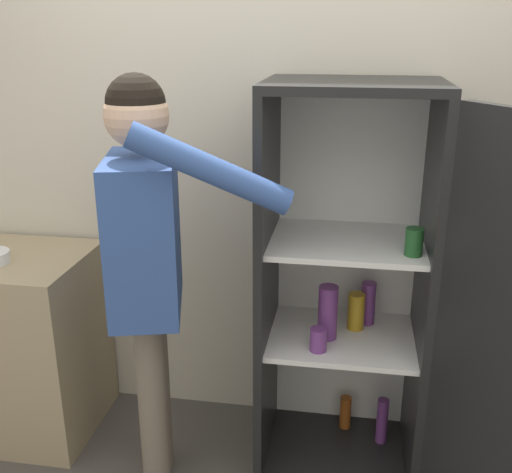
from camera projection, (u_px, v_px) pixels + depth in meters
name	position (u px, v px, depth m)	size (l,w,h in m)	color
wall_back	(282.00, 170.00, 2.76)	(7.00, 0.06, 2.55)	beige
refrigerator	(378.00, 300.00, 2.44)	(1.12, 1.14, 1.71)	black
person	(147.00, 245.00, 2.28)	(0.77, 0.59, 1.75)	#726656
counter	(18.00, 343.00, 2.90)	(0.73, 0.59, 0.90)	tan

